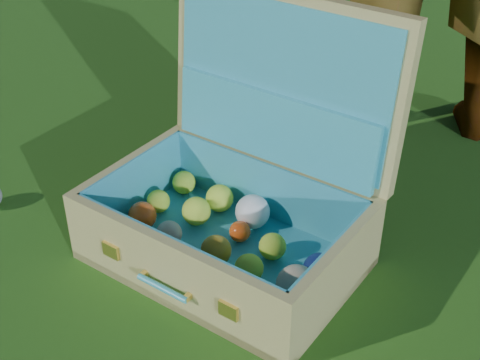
% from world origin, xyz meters
% --- Properties ---
extents(ground, '(60.00, 60.00, 0.00)m').
position_xyz_m(ground, '(0.00, 0.00, 0.00)').
color(ground, '#215114').
rests_on(ground, ground).
extents(suitcase, '(0.65, 0.55, 0.57)m').
position_xyz_m(suitcase, '(0.06, 0.00, 0.16)').
color(suitcase, tan).
rests_on(suitcase, ground).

